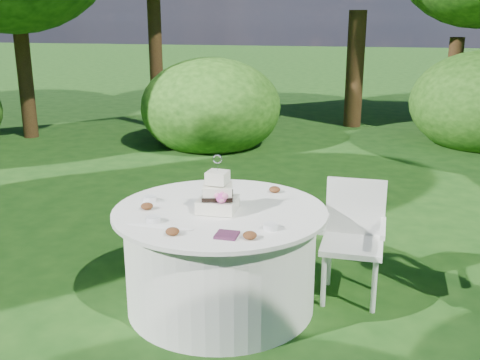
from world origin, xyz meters
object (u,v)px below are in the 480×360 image
Objects in this scene: cake at (218,196)px; chair at (353,231)px; table at (220,257)px; napkins at (227,235)px.

cake reaches higher than chair.
chair is at bearing 26.49° from cake.
table is 3.78× the size of cake.
napkins is 1.23m from chair.
cake reaches higher than table.
cake is 0.45× the size of chair.
chair is (0.76, 0.93, -0.26)m from napkins.
chair reaches higher than napkins.
cake is at bearing -153.51° from chair.
cake is at bearing 112.53° from napkins.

